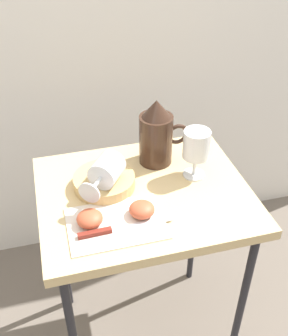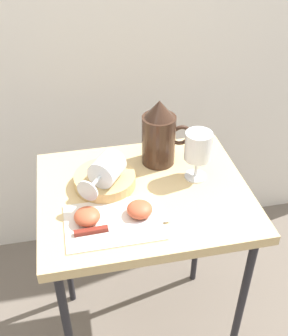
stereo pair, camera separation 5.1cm
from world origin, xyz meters
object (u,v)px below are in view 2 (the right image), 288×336
(wine_glass_tipped_near, at_px, (106,170))
(apple_half_left, at_px, (87,216))
(table, at_px, (144,209))
(pitcher, at_px, (159,138))
(knife, at_px, (108,229))
(apple_half_right, at_px, (140,209))
(wine_glass_upright, at_px, (198,149))
(basket_tray, at_px, (105,180))

(wine_glass_tipped_near, height_order, apple_half_left, wine_glass_tipped_near)
(table, bearing_deg, pitcher, 60.98)
(pitcher, bearing_deg, knife, -125.82)
(apple_half_right, height_order, knife, apple_half_right)
(wine_glass_upright, distance_m, apple_half_left, 0.36)
(apple_half_left, bearing_deg, pitcher, 43.48)
(table, bearing_deg, basket_tray, 154.97)
(apple_half_left, distance_m, apple_half_right, 0.14)
(basket_tray, bearing_deg, apple_half_left, -113.83)
(pitcher, bearing_deg, wine_glass_upright, -48.55)
(wine_glass_upright, distance_m, knife, 0.34)
(knife, bearing_deg, apple_half_left, 139.81)
(apple_half_left, xyz_separation_m, knife, (0.05, -0.04, -0.01))
(knife, bearing_deg, apple_half_right, 23.75)
(wine_glass_upright, xyz_separation_m, wine_glass_tipped_near, (-0.26, -0.01, -0.03))
(table, distance_m, pitcher, 0.21)
(wine_glass_upright, bearing_deg, pitcher, 131.45)
(table, relative_size, apple_half_left, 10.37)
(pitcher, height_order, apple_half_left, pitcher)
(pitcher, distance_m, knife, 0.34)
(basket_tray, relative_size, wine_glass_tipped_near, 1.10)
(basket_tray, xyz_separation_m, wine_glass_tipped_near, (0.00, -0.03, 0.06))
(knife, bearing_deg, wine_glass_upright, 30.95)
(wine_glass_upright, relative_size, apple_half_right, 2.25)
(apple_half_right, distance_m, knife, 0.10)
(apple_half_right, bearing_deg, wine_glass_tipped_near, 119.80)
(wine_glass_upright, xyz_separation_m, knife, (-0.28, -0.17, -0.09))
(pitcher, xyz_separation_m, wine_glass_tipped_near, (-0.17, -0.11, -0.01))
(pitcher, distance_m, apple_half_left, 0.34)
(apple_half_left, height_order, knife, apple_half_left)
(table, bearing_deg, apple_half_right, -108.12)
(table, height_order, basket_tray, basket_tray)
(wine_glass_tipped_near, relative_size, apple_half_right, 2.38)
(pitcher, bearing_deg, apple_half_right, -114.62)
(table, height_order, wine_glass_upright, wine_glass_upright)
(table, relative_size, wine_glass_tipped_near, 4.36)
(basket_tray, relative_size, knife, 0.72)
(basket_tray, relative_size, apple_half_left, 2.61)
(table, xyz_separation_m, wine_glass_tipped_near, (-0.10, 0.02, 0.14))
(table, relative_size, pitcher, 3.34)
(table, bearing_deg, apple_half_left, -150.10)
(pitcher, bearing_deg, basket_tray, -154.71)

